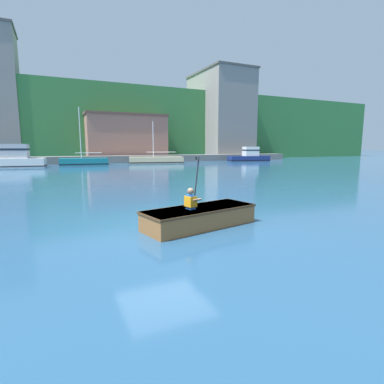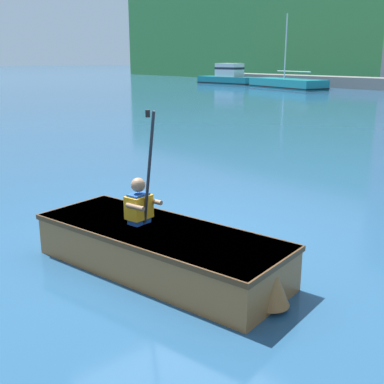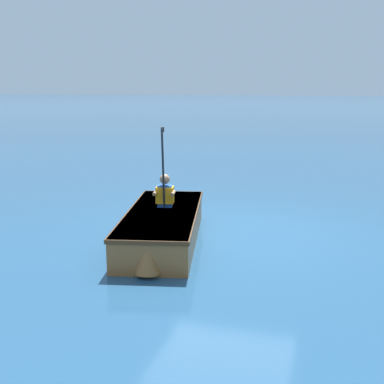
# 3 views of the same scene
# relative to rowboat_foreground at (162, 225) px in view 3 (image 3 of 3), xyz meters

# --- Properties ---
(ground_plane) EXTENTS (300.00, 300.00, 0.00)m
(ground_plane) POSITION_rel_rowboat_foreground_xyz_m (-0.78, 0.86, -0.29)
(ground_plane) COLOR navy
(rowboat_foreground) EXTENTS (3.32, 1.77, 0.51)m
(rowboat_foreground) POSITION_rel_rowboat_foreground_xyz_m (0.00, 0.00, 0.00)
(rowboat_foreground) COLOR #935B2D
(rowboat_foreground) RESTS_ON ground
(person_paddler) EXTENTS (0.42, 0.40, 1.35)m
(person_paddler) POSITION_rel_rowboat_foreground_xyz_m (-0.34, -0.07, 0.49)
(person_paddler) COLOR #1E4CA5
(person_paddler) RESTS_ON rowboat_foreground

